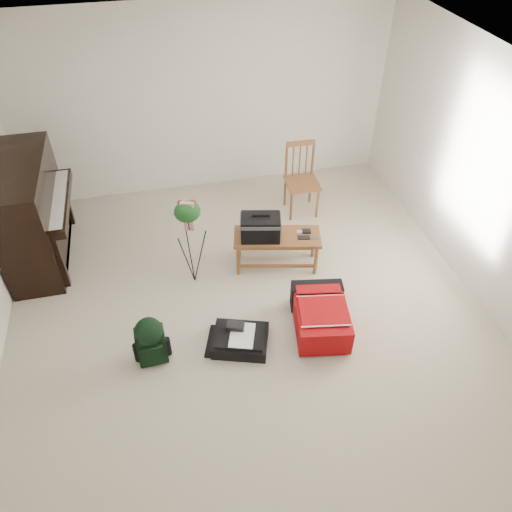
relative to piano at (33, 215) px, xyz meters
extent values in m
cube|color=beige|center=(2.19, -1.60, -0.60)|extent=(5.00, 5.50, 0.01)
cube|color=white|center=(2.19, -1.60, 1.90)|extent=(5.00, 5.50, 0.01)
cube|color=silver|center=(2.19, 1.15, 0.65)|extent=(5.00, 0.04, 2.50)
cube|color=silver|center=(4.69, -1.60, 0.65)|extent=(0.04, 5.50, 2.50)
cube|color=black|center=(-0.01, 0.00, 0.03)|extent=(0.55, 1.50, 1.25)
cube|color=black|center=(0.29, 0.00, 0.13)|extent=(0.28, 1.30, 0.10)
cube|color=white|center=(0.29, 0.00, 0.18)|extent=(0.22, 1.20, 0.02)
cube|color=black|center=(0.04, 0.00, -0.55)|extent=(0.45, 1.30, 0.10)
cube|color=brown|center=(2.68, -0.81, -0.18)|extent=(1.05, 0.60, 0.04)
cylinder|color=brown|center=(2.24, -0.97, -0.40)|extent=(0.04, 0.04, 0.40)
cylinder|color=brown|center=(2.24, -0.65, -0.40)|extent=(0.04, 0.04, 0.40)
cylinder|color=brown|center=(3.12, -0.97, -0.40)|extent=(0.04, 0.04, 0.40)
cylinder|color=brown|center=(3.12, -0.65, -0.40)|extent=(0.04, 0.04, 0.40)
cube|color=brown|center=(3.28, 0.18, -0.16)|extent=(0.43, 0.43, 0.04)
cylinder|color=brown|center=(3.10, 0.00, -0.39)|extent=(0.04, 0.04, 0.42)
cylinder|color=brown|center=(3.10, 0.36, -0.39)|extent=(0.04, 0.04, 0.42)
cylinder|color=brown|center=(3.46, 0.00, -0.39)|extent=(0.04, 0.04, 0.42)
cylinder|color=brown|center=(3.46, 0.36, -0.39)|extent=(0.04, 0.04, 0.42)
cube|color=brown|center=(3.28, 0.36, 0.32)|extent=(0.37, 0.06, 0.06)
cylinder|color=brown|center=(3.10, 0.36, 0.09)|extent=(0.04, 0.04, 0.51)
cylinder|color=brown|center=(3.46, 0.36, 0.09)|extent=(0.04, 0.04, 0.51)
cube|color=#B70713|center=(2.86, -1.87, -0.43)|extent=(0.65, 0.85, 0.30)
cube|color=black|center=(2.86, -1.57, -0.43)|extent=(0.56, 0.27, 0.32)
cube|color=#B70713|center=(2.86, -1.92, -0.27)|extent=(0.53, 0.52, 0.02)
cube|color=silver|center=(2.86, -2.14, -0.26)|extent=(0.48, 0.10, 0.01)
cube|color=black|center=(2.02, -1.90, -0.53)|extent=(0.65, 0.58, 0.13)
cube|color=black|center=(2.02, -1.90, -0.45)|extent=(0.57, 0.50, 0.03)
cube|color=white|center=(2.04, -1.92, -0.43)|extent=(0.33, 0.39, 0.01)
cube|color=black|center=(1.96, -1.83, -0.40)|extent=(0.20, 0.16, 0.05)
cube|color=black|center=(1.15, -1.88, -0.39)|extent=(0.28, 0.17, 0.41)
cube|color=black|center=(1.15, -1.98, -0.42)|extent=(0.22, 0.05, 0.24)
sphere|color=black|center=(1.15, -1.88, -0.18)|extent=(0.27, 0.27, 0.27)
cube|color=black|center=(1.09, -1.79, -0.40)|extent=(0.04, 0.03, 0.37)
cube|color=black|center=(1.22, -1.79, -0.40)|extent=(0.04, 0.03, 0.37)
cylinder|color=black|center=(1.70, -0.86, 0.29)|extent=(0.01, 0.01, 0.30)
ellipsoid|color=#19501D|center=(1.70, -0.86, 0.37)|extent=(0.28, 0.20, 0.26)
cube|color=red|center=(1.70, -0.88, 0.46)|extent=(0.14, 0.08, 0.08)
camera|label=1|loc=(1.44, -5.07, 3.39)|focal=35.00mm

